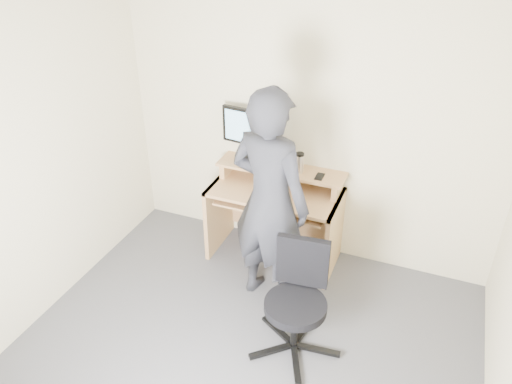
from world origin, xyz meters
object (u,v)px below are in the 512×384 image
Objects in this scene: desk at (277,205)px; monitor at (249,131)px; person at (270,202)px; office_chair at (298,295)px.

monitor reaches higher than desk.
desk is 0.75m from monitor.
monitor is 0.88m from person.
monitor is at bearing 163.96° from desk.
monitor is 0.28× the size of person.
office_chair is at bearing -62.75° from desk.
office_chair is 0.46× the size of person.
office_chair is (0.86, -1.14, -0.73)m from monitor.
office_chair is at bearing -46.08° from monitor.
monitor is at bearing -42.49° from person.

